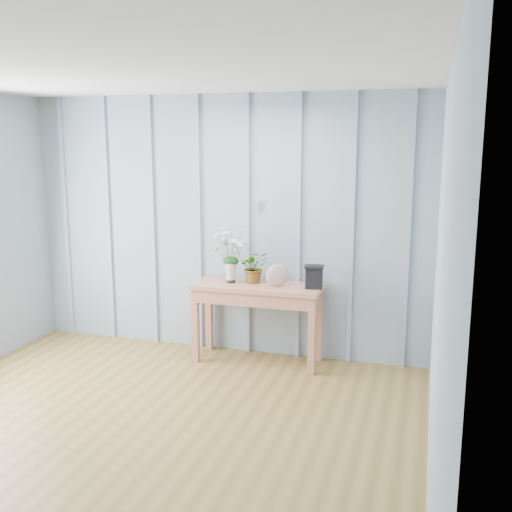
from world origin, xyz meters
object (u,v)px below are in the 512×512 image
(sideboard, at_px, (258,296))
(daisy_vase, at_px, (231,247))
(felt_disc_vessel, at_px, (277,275))
(carved_box, at_px, (314,277))

(sideboard, relative_size, daisy_vase, 2.21)
(sideboard, bearing_deg, felt_disc_vessel, -9.02)
(sideboard, height_order, carved_box, carved_box)
(carved_box, bearing_deg, felt_disc_vessel, -173.02)
(daisy_vase, xyz_separation_m, carved_box, (0.79, 0.00, -0.23))
(daisy_vase, relative_size, felt_disc_vessel, 2.54)
(sideboard, relative_size, carved_box, 5.73)
(sideboard, height_order, daisy_vase, daisy_vase)
(felt_disc_vessel, height_order, carved_box, felt_disc_vessel)
(felt_disc_vessel, relative_size, carved_box, 1.02)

